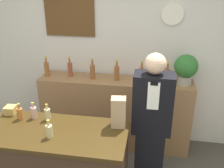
{
  "coord_description": "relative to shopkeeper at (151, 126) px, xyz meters",
  "views": [
    {
      "loc": [
        0.54,
        -1.27,
        2.24
      ],
      "look_at": [
        0.14,
        1.15,
        1.19
      ],
      "focal_mm": 40.0,
      "sensor_mm": 36.0,
      "label": 1
    }
  ],
  "objects": [
    {
      "name": "counter_bottle_1",
      "position": [
        -1.29,
        -0.32,
        0.21
      ],
      "size": [
        0.06,
        0.06,
        0.17
      ],
      "color": "#A6632E",
      "rests_on": "display_counter"
    },
    {
      "name": "back_shelf",
      "position": [
        -0.5,
        0.73,
        -0.3
      ],
      "size": [
        2.04,
        0.39,
        1.0
      ],
      "color": "#8E6642",
      "rests_on": "ground_plane"
    },
    {
      "name": "gift_box",
      "position": [
        -1.44,
        -0.23,
        0.19
      ],
      "size": [
        0.11,
        0.12,
        0.08
      ],
      "color": "tan",
      "rests_on": "display_counter"
    },
    {
      "name": "potted_plant",
      "position": [
        0.39,
        0.73,
        0.42
      ],
      "size": [
        0.29,
        0.29,
        0.38
      ],
      "color": "#9E998E",
      "rests_on": "back_shelf"
    },
    {
      "name": "counter_bottle_3",
      "position": [
        -1.01,
        -0.28,
        0.21
      ],
      "size": [
        0.06,
        0.06,
        0.17
      ],
      "color": "tan",
      "rests_on": "display_counter"
    },
    {
      "name": "shelf_bottle_1",
      "position": [
        -1.12,
        0.75,
        0.31
      ],
      "size": [
        0.07,
        0.07,
        0.28
      ],
      "color": "brown",
      "rests_on": "back_shelf"
    },
    {
      "name": "shelf_bottle_5",
      "position": [
        0.17,
        0.72,
        0.31
      ],
      "size": [
        0.07,
        0.07,
        0.28
      ],
      "color": "brown",
      "rests_on": "back_shelf"
    },
    {
      "name": "counter_bottle_2",
      "position": [
        -1.16,
        -0.27,
        0.21
      ],
      "size": [
        0.06,
        0.06,
        0.17
      ],
      "color": "tan",
      "rests_on": "display_counter"
    },
    {
      "name": "shelf_bottle_2",
      "position": [
        -0.79,
        0.71,
        0.31
      ],
      "size": [
        0.07,
        0.07,
        0.28
      ],
      "color": "brown",
      "rests_on": "back_shelf"
    },
    {
      "name": "paper_bag",
      "position": [
        -0.31,
        -0.28,
        0.29
      ],
      "size": [
        0.15,
        0.12,
        0.3
      ],
      "color": "tan",
      "rests_on": "display_counter"
    },
    {
      "name": "back_wall",
      "position": [
        -0.58,
        0.98,
        0.56
      ],
      "size": [
        5.2,
        0.09,
        2.7
      ],
      "color": "silver",
      "rests_on": "ground_plane"
    },
    {
      "name": "shelf_bottle_4",
      "position": [
        -0.15,
        0.71,
        0.31
      ],
      "size": [
        0.07,
        0.07,
        0.28
      ],
      "color": "brown",
      "rests_on": "back_shelf"
    },
    {
      "name": "shelf_bottle_3",
      "position": [
        -0.47,
        0.72,
        0.31
      ],
      "size": [
        0.07,
        0.07,
        0.28
      ],
      "color": "brown",
      "rests_on": "back_shelf"
    },
    {
      "name": "shopkeeper",
      "position": [
        0.0,
        0.0,
        0.0
      ],
      "size": [
        0.4,
        0.25,
        1.59
      ],
      "color": "black",
      "rests_on": "ground_plane"
    },
    {
      "name": "counter_bottle_4",
      "position": [
        -0.88,
        -0.56,
        0.21
      ],
      "size": [
        0.06,
        0.06,
        0.17
      ],
      "color": "tan",
      "rests_on": "display_counter"
    },
    {
      "name": "shelf_bottle_0",
      "position": [
        -1.44,
        0.72,
        0.31
      ],
      "size": [
        0.07,
        0.07,
        0.28
      ],
      "color": "brown",
      "rests_on": "back_shelf"
    }
  ]
}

